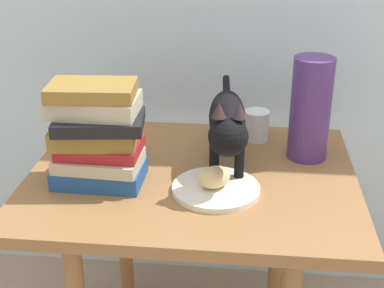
% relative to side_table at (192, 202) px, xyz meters
% --- Properties ---
extents(side_table, '(0.81, 0.64, 0.60)m').
position_rel_side_table_xyz_m(side_table, '(0.00, 0.00, 0.00)').
color(side_table, olive).
rests_on(side_table, ground).
extents(plate, '(0.21, 0.21, 0.01)m').
position_rel_side_table_xyz_m(plate, '(0.07, -0.09, 0.09)').
color(plate, silver).
rests_on(plate, side_table).
extents(bread_roll, '(0.10, 0.10, 0.05)m').
position_rel_side_table_xyz_m(bread_roll, '(0.06, -0.09, 0.12)').
color(bread_roll, '#E0BC7A').
rests_on(bread_roll, plate).
extents(cat, '(0.11, 0.48, 0.23)m').
position_rel_side_table_xyz_m(cat, '(0.08, 0.02, 0.21)').
color(cat, black).
rests_on(cat, side_table).
extents(book_stack, '(0.23, 0.16, 0.25)m').
position_rel_side_table_xyz_m(book_stack, '(-0.22, -0.06, 0.20)').
color(book_stack, '#1E4C8C').
rests_on(book_stack, side_table).
extents(green_vase, '(0.10, 0.10, 0.27)m').
position_rel_side_table_xyz_m(green_vase, '(0.29, 0.13, 0.22)').
color(green_vase, '#4C2D72').
rests_on(green_vase, side_table).
extents(candle_jar, '(0.07, 0.07, 0.08)m').
position_rel_side_table_xyz_m(candle_jar, '(0.16, 0.23, 0.12)').
color(candle_jar, silver).
rests_on(candle_jar, side_table).
extents(tv_remote, '(0.15, 0.11, 0.02)m').
position_rel_side_table_xyz_m(tv_remote, '(-0.22, 0.14, 0.09)').
color(tv_remote, black).
rests_on(tv_remote, side_table).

